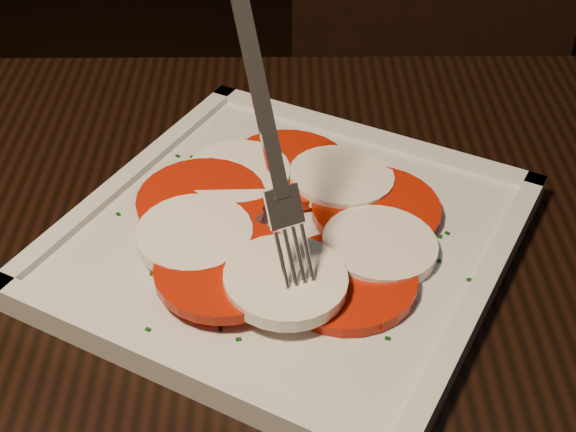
# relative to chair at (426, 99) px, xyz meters

# --- Properties ---
(chair) EXTENTS (0.44, 0.44, 0.93)m
(chair) POSITION_rel_chair_xyz_m (0.00, 0.00, 0.00)
(chair) COLOR black
(chair) RESTS_ON ground
(plate) EXTENTS (0.39, 0.39, 0.01)m
(plate) POSITION_rel_chair_xyz_m (-0.15, -0.60, 0.22)
(plate) COLOR silver
(plate) RESTS_ON table
(caprese_salad) EXTENTS (0.26, 0.22, 0.03)m
(caprese_salad) POSITION_rel_chair_xyz_m (-0.15, -0.60, 0.24)
(caprese_salad) COLOR #BA1404
(caprese_salad) RESTS_ON plate
(fork) EXTENTS (0.09, 0.11, 0.18)m
(fork) POSITION_rel_chair_xyz_m (-0.17, -0.62, 0.34)
(fork) COLOR white
(fork) RESTS_ON caprese_salad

